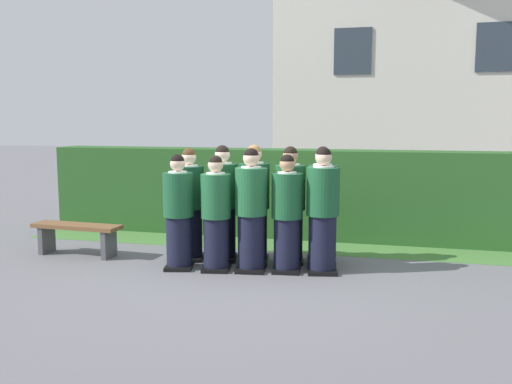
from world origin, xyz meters
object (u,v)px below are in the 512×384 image
at_px(student_front_row_4, 323,213).
at_px(student_rear_row_0, 190,207).
at_px(student_front_row_3, 287,216).
at_px(wooden_bench, 77,233).
at_px(student_front_row_2, 251,213).
at_px(student_rear_row_2, 254,206).
at_px(student_rear_row_4, 322,208).
at_px(student_rear_row_3, 290,207).
at_px(student_rear_row_1, 223,206).
at_px(student_front_row_0, 179,215).
at_px(student_front_row_1, 216,216).

height_order(student_front_row_4, student_rear_row_0, student_front_row_4).
bearing_deg(student_front_row_3, wooden_bench, 178.61).
height_order(student_front_row_2, wooden_bench, student_front_row_2).
bearing_deg(student_rear_row_2, student_rear_row_4, 10.51).
distance_m(student_front_row_2, student_rear_row_3, 0.72).
bearing_deg(student_rear_row_1, student_rear_row_0, -169.84).
xyz_separation_m(student_front_row_3, student_rear_row_1, (-1.03, 0.38, 0.05)).
height_order(student_front_row_0, student_front_row_1, student_front_row_0).
relative_size(student_front_row_1, student_rear_row_3, 0.94).
xyz_separation_m(student_front_row_0, student_rear_row_4, (1.87, 0.82, 0.04)).
relative_size(student_rear_row_3, student_rear_row_4, 1.00).
height_order(student_rear_row_2, student_rear_row_3, student_rear_row_2).
distance_m(student_front_row_4, student_rear_row_2, 1.10).
bearing_deg(student_front_row_4, student_front_row_2, -170.59).
distance_m(student_rear_row_1, student_rear_row_3, 0.98).
bearing_deg(wooden_bench, student_front_row_0, -9.52).
bearing_deg(student_front_row_2, student_rear_row_1, 139.84).
relative_size(student_front_row_2, student_rear_row_0, 1.02).
xyz_separation_m(student_front_row_2, student_rear_row_4, (0.88, 0.68, -0.00)).
bearing_deg(student_rear_row_0, student_rear_row_3, 7.84).
height_order(student_front_row_0, student_rear_row_0, student_rear_row_0).
height_order(student_front_row_1, student_rear_row_3, student_rear_row_3).
xyz_separation_m(student_front_row_0, student_front_row_2, (1.00, 0.14, 0.04)).
distance_m(student_front_row_2, student_rear_row_2, 0.51).
bearing_deg(student_front_row_1, student_rear_row_1, 98.11).
xyz_separation_m(student_front_row_1, student_rear_row_3, (0.90, 0.67, 0.05)).
relative_size(student_front_row_4, student_rear_row_0, 1.03).
bearing_deg(student_front_row_4, student_rear_row_0, 173.73).
distance_m(student_front_row_2, student_front_row_3, 0.49).
height_order(student_front_row_4, student_rear_row_4, student_front_row_4).
bearing_deg(student_rear_row_2, student_rear_row_1, -174.73).
relative_size(student_front_row_3, student_rear_row_4, 0.95).
relative_size(student_front_row_2, student_front_row_3, 1.05).
bearing_deg(student_front_row_1, student_front_row_3, 10.14).
height_order(student_front_row_2, student_front_row_4, student_front_row_4).
relative_size(student_front_row_0, student_front_row_2, 0.95).
xyz_separation_m(student_rear_row_3, wooden_bench, (-3.20, -0.42, -0.45)).
xyz_separation_m(student_front_row_2, wooden_bench, (-2.78, 0.16, -0.45)).
height_order(student_front_row_4, student_rear_row_3, student_front_row_4).
bearing_deg(student_rear_row_3, student_front_row_1, -143.41).
bearing_deg(student_rear_row_1, student_front_row_4, -11.46).
relative_size(student_front_row_4, student_rear_row_2, 1.00).
xyz_separation_m(student_front_row_3, student_rear_row_3, (-0.05, 0.50, 0.04)).
xyz_separation_m(student_rear_row_1, student_rear_row_4, (1.42, 0.22, -0.01)).
xyz_separation_m(student_rear_row_0, student_rear_row_3, (1.46, 0.20, 0.02)).
distance_m(student_front_row_0, student_rear_row_3, 1.60).
xyz_separation_m(student_front_row_4, wooden_bench, (-3.73, 0.00, -0.46)).
xyz_separation_m(student_front_row_1, student_rear_row_0, (-0.56, 0.47, 0.03)).
height_order(student_front_row_0, student_front_row_4, student_front_row_4).
height_order(student_front_row_2, student_front_row_3, student_front_row_2).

